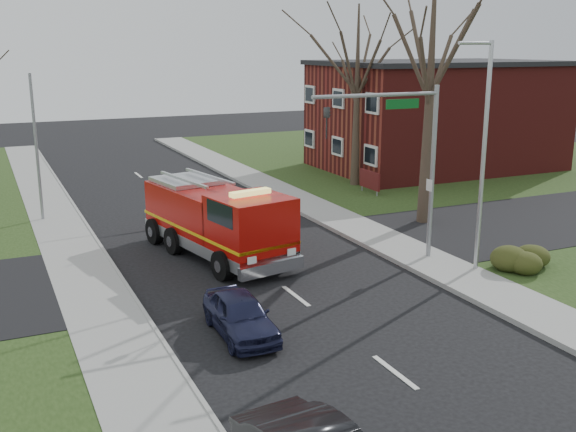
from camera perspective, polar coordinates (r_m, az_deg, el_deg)
name	(u,v)px	position (r m, az deg, el deg)	size (l,w,h in m)	color
ground	(296,296)	(22.88, 0.67, -6.82)	(120.00, 120.00, 0.00)	black
sidewalk_right	(445,269)	(25.97, 13.17, -4.43)	(2.40, 80.00, 0.15)	gray
sidewalk_left	(109,325)	(21.15, -14.89, -8.92)	(2.40, 80.00, 0.15)	gray
brick_building	(436,115)	(46.95, 12.45, 8.35)	(15.40, 10.40, 7.25)	maroon
health_center_sign	(370,180)	(38.09, 6.93, 3.03)	(0.12, 2.00, 1.40)	#531314
hedge_corner	(523,254)	(26.88, 19.28, -3.09)	(2.80, 2.00, 0.90)	#2A3513
bare_tree_near	(431,64)	(31.43, 12.02, 12.47)	(6.00, 6.00, 12.00)	#392921
bare_tree_far	(357,76)	(39.81, 5.89, 11.68)	(5.25, 5.25, 10.50)	#392921
traffic_signal_mast	(406,143)	(25.51, 9.93, 6.12)	(5.29, 0.18, 6.80)	gray
streetlight_pole	(483,151)	(25.14, 16.15, 5.29)	(1.48, 0.16, 8.40)	#B7BABF
utility_pole_far	(37,149)	(33.70, -20.51, 5.30)	(0.14, 0.14, 7.00)	gray
fire_engine	(218,222)	(26.82, -5.98, -0.52)	(4.20, 8.15, 3.14)	#A40B07
parked_car_maroon	(240,315)	(19.82, -4.07, -8.34)	(1.47, 3.66, 1.25)	#1B1D3B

